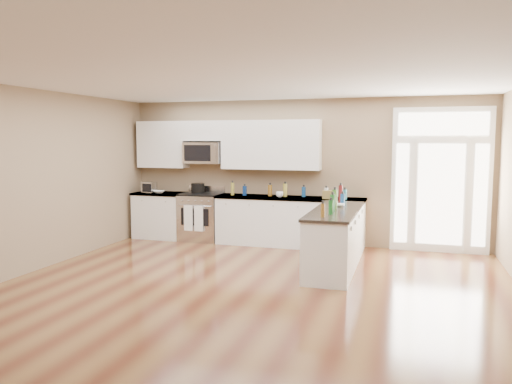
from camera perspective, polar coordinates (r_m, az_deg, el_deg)
ground at (r=6.19m, az=-2.80°, el=-13.09°), size 8.00×8.00×0.00m
room_shell at (r=5.86m, az=-2.88°, el=2.92°), size 8.00×8.00×8.00m
back_cabinet_left at (r=10.52m, az=-10.74°, el=-2.78°), size 1.10×0.66×0.94m
back_cabinet_right at (r=9.57m, az=3.83°, el=-3.56°), size 2.85×0.66×0.94m
peninsula_cabinet at (r=7.97m, az=9.03°, el=-5.57°), size 0.69×2.32×0.94m
upper_cabinet_left at (r=10.53m, az=-10.58°, el=5.36°), size 1.04×0.33×0.95m
upper_cabinet_right at (r=9.68m, az=1.69°, el=5.41°), size 1.94×0.33×0.95m
upper_cabinet_short at (r=10.14m, az=-5.91°, el=6.96°), size 0.82×0.33×0.40m
microwave at (r=10.10m, az=-5.97°, el=4.47°), size 0.78×0.41×0.42m
entry_door at (r=9.50m, az=20.35°, el=1.27°), size 1.70×0.10×2.60m
kitchen_range at (r=10.13m, az=-6.26°, el=-2.81°), size 0.80×0.71×1.08m
stockpot at (r=10.20m, az=-6.67°, el=0.50°), size 0.29×0.29×0.21m
toaster_oven at (r=10.45m, az=-12.11°, el=0.53°), size 0.29×0.24×0.23m
cardboard_box at (r=9.27m, az=8.24°, el=-0.30°), size 0.19×0.14×0.15m
bowl_left at (r=10.33m, az=-11.02°, el=0.00°), size 0.22×0.22×0.05m
bowl_peninsula at (r=8.20m, az=9.57°, el=-1.50°), size 0.18×0.18×0.05m
cup_counter at (r=9.43m, az=2.72°, el=-0.28°), size 0.17×0.17×0.11m
counter_bottles at (r=8.75m, az=5.72°, el=-0.37°), size 2.34×2.45×0.31m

